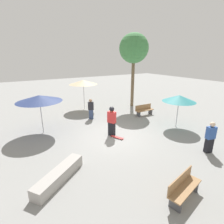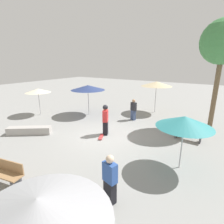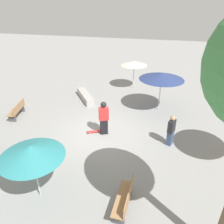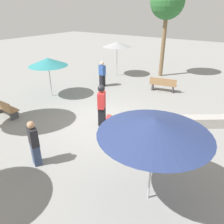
{
  "view_description": "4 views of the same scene",
  "coord_description": "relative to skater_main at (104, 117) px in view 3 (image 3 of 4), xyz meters",
  "views": [
    {
      "loc": [
        5.09,
        8.18,
        4.63
      ],
      "look_at": [
        -0.07,
        -0.3,
        1.45
      ],
      "focal_mm": 28.0,
      "sensor_mm": 36.0,
      "label": 1
    },
    {
      "loc": [
        -5.56,
        7.72,
        4.19
      ],
      "look_at": [
        -0.27,
        -0.46,
        1.38
      ],
      "focal_mm": 28.0,
      "sensor_mm": 36.0,
      "label": 2
    },
    {
      "loc": [
        -9.3,
        -2.93,
        6.36
      ],
      "look_at": [
        0.35,
        -0.55,
        1.14
      ],
      "focal_mm": 35.0,
      "sensor_mm": 36.0,
      "label": 3
    },
    {
      "loc": [
        5.16,
        -6.96,
        4.68
      ],
      "look_at": [
        0.55,
        -0.2,
        0.75
      ],
      "focal_mm": 35.0,
      "sensor_mm": 36.0,
      "label": 4
    }
  ],
  "objects": [
    {
      "name": "shade_umbrella_navy",
      "position": [
        3.5,
        -2.61,
        1.23
      ],
      "size": [
        2.69,
        2.69,
        2.41
      ],
      "color": "#B7B7BC",
      "rests_on": "ground_plane"
    },
    {
      "name": "shade_umbrella_cream",
      "position": [
        6.85,
        -0.46,
        0.99
      ],
      "size": [
        1.98,
        1.98,
        2.13
      ],
      "color": "#B7B7BC",
      "rests_on": "ground_plane"
    },
    {
      "name": "shade_umbrella_teal",
      "position": [
        -4.49,
        1.13,
        1.01
      ],
      "size": [
        2.15,
        2.15,
        2.21
      ],
      "color": "#B7B7BC",
      "rests_on": "ground_plane"
    },
    {
      "name": "ground_plane",
      "position": [
        -0.01,
        0.2,
        -0.98
      ],
      "size": [
        60.0,
        60.0,
        0.0
      ],
      "primitive_type": "plane",
      "color": "gray"
    },
    {
      "name": "bench_near",
      "position": [
        0.53,
        5.52,
        -0.56
      ],
      "size": [
        1.66,
        0.76,
        0.85
      ],
      "rotation": [
        0.0,
        0.0,
        0.21
      ],
      "color": "#47474C",
      "rests_on": "ground_plane"
    },
    {
      "name": "skateboard",
      "position": [
        -0.05,
        0.52,
        -0.92
      ],
      "size": [
        0.54,
        0.8,
        0.07
      ],
      "rotation": [
        0.0,
        0.0,
        2.04
      ],
      "color": "red",
      "rests_on": "ground_plane"
    },
    {
      "name": "concrete_ledge",
      "position": [
        3.86,
        2.45,
        -0.76
      ],
      "size": [
        2.33,
        1.9,
        0.45
      ],
      "rotation": [
        0.0,
        0.0,
        0.63
      ],
      "color": "#A8A39E",
      "rests_on": "ground_plane"
    },
    {
      "name": "bystander_far",
      "position": [
        -0.17,
        -3.36,
        -0.2
      ],
      "size": [
        0.49,
        0.38,
        1.57
      ],
      "rotation": [
        0.0,
        0.0,
        2.75
      ],
      "color": "#38476B",
      "rests_on": "ground_plane"
    },
    {
      "name": "skater_main",
      "position": [
        0.0,
        0.0,
        0.0
      ],
      "size": [
        0.45,
        0.55,
        1.82
      ],
      "rotation": [
        0.0,
        0.0,
        2.01
      ],
      "color": "black",
      "rests_on": "ground_plane"
    },
    {
      "name": "bench_far",
      "position": [
        -4.28,
        -1.92,
        -0.56
      ],
      "size": [
        1.61,
        0.48,
        0.85
      ],
      "rotation": [
        0.0,
        0.0,
        6.26
      ],
      "color": "#47474C",
      "rests_on": "ground_plane"
    }
  ]
}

